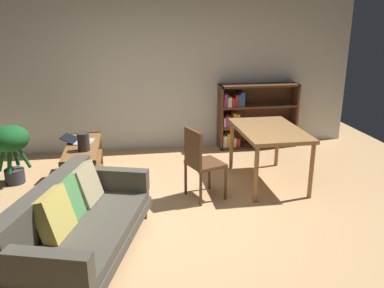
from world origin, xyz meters
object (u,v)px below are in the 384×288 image
(dining_chair_near, at_px, (201,160))
(bookshelf, at_px, (251,116))
(potted_floor_plant, at_px, (10,144))
(dining_table, at_px, (269,134))
(media_console, at_px, (84,164))
(desk_speaker, at_px, (84,142))
(fabric_couch, at_px, (75,221))
(open_laptop, at_px, (79,141))

(dining_chair_near, height_order, bookshelf, bookshelf)
(potted_floor_plant, bearing_deg, dining_table, -8.59)
(media_console, height_order, bookshelf, bookshelf)
(desk_speaker, distance_m, dining_table, 2.47)
(bookshelf, bearing_deg, dining_table, -99.26)
(fabric_couch, xyz_separation_m, media_console, (-0.08, 1.82, -0.10))
(bookshelf, bearing_deg, media_console, -155.81)
(dining_chair_near, bearing_deg, potted_floor_plant, 159.85)
(potted_floor_plant, bearing_deg, desk_speaker, -19.26)
(open_laptop, bearing_deg, dining_chair_near, -30.94)
(fabric_couch, height_order, desk_speaker, desk_speaker)
(fabric_couch, distance_m, open_laptop, 2.01)
(media_console, height_order, dining_chair_near, dining_chair_near)
(open_laptop, height_order, bookshelf, bookshelf)
(fabric_couch, relative_size, media_console, 1.51)
(fabric_couch, relative_size, potted_floor_plant, 2.41)
(fabric_couch, height_order, potted_floor_plant, potted_floor_plant)
(media_console, distance_m, dining_table, 2.57)
(desk_speaker, relative_size, dining_chair_near, 0.26)
(open_laptop, height_order, desk_speaker, desk_speaker)
(open_laptop, relative_size, bookshelf, 0.33)
(fabric_couch, relative_size, desk_speaker, 8.41)
(dining_table, bearing_deg, desk_speaker, 175.96)
(dining_table, relative_size, dining_chair_near, 1.40)
(fabric_couch, bearing_deg, media_console, 92.52)
(desk_speaker, height_order, potted_floor_plant, potted_floor_plant)
(dining_table, bearing_deg, open_laptop, 167.80)
(open_laptop, distance_m, potted_floor_plant, 0.90)
(dining_chair_near, bearing_deg, media_console, 153.11)
(potted_floor_plant, xyz_separation_m, dining_table, (3.46, -0.52, 0.12))
(bookshelf, bearing_deg, dining_chair_near, -122.57)
(desk_speaker, height_order, dining_chair_near, dining_chair_near)
(open_laptop, xyz_separation_m, dining_chair_near, (1.55, -0.93, -0.05))
(dining_table, distance_m, bookshelf, 1.65)
(desk_speaker, bearing_deg, media_console, 102.08)
(desk_speaker, distance_m, dining_chair_near, 1.55)
(desk_speaker, bearing_deg, potted_floor_plant, 160.74)
(potted_floor_plant, distance_m, dining_table, 3.50)
(potted_floor_plant, distance_m, bookshelf, 3.89)
(desk_speaker, bearing_deg, bookshelf, 28.05)
(dining_chair_near, relative_size, bookshelf, 0.67)
(desk_speaker, xyz_separation_m, bookshelf, (2.73, 1.45, -0.11))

